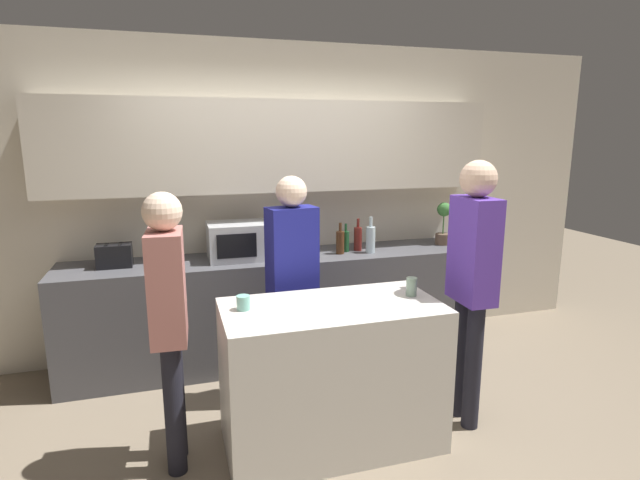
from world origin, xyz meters
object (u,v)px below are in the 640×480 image
bottle_0 (340,242)px  bottle_3 (371,239)px  person_right (169,310)px  person_center (472,270)px  cup_1 (243,303)px  cup_0 (411,287)px  person_left (292,270)px  bottle_2 (358,238)px  toaster (114,256)px  bottle_1 (346,241)px  microwave (240,241)px  potted_plant (443,223)px

bottle_0 → bottle_3: 0.27m
person_right → person_center: bearing=90.6°
person_right → bottle_0: bearing=133.2°
bottle_3 → cup_1: bearing=-138.1°
cup_0 → person_left: (-0.64, 0.58, 0.01)m
bottle_2 → person_right: bearing=-141.8°
bottle_0 → person_right: person_right is taller
toaster → bottle_1: size_ratio=1.04×
microwave → toaster: (-0.97, 0.00, -0.06)m
microwave → cup_1: 1.27m
potted_plant → cup_1: potted_plant is taller
potted_plant → cup_1: 2.41m
toaster → cup_0: 2.29m
microwave → person_right: person_right is taller
cup_0 → bottle_1: bearing=89.4°
potted_plant → bottle_0: 1.05m
bottle_0 → person_center: size_ratio=0.15×
person_left → person_center: (1.04, -0.63, 0.09)m
potted_plant → person_center: size_ratio=0.22×
toaster → bottle_2: bottle_2 is taller
bottle_2 → person_left: 1.05m
person_left → person_center: person_center is taller
microwave → bottle_2: bearing=-0.5°
bottle_1 → person_center: person_center is taller
bottle_0 → person_left: size_ratio=0.16×
microwave → bottle_1: (0.92, -0.02, -0.05)m
potted_plant → bottle_3: size_ratio=1.25×
potted_plant → cup_1: bearing=-148.4°
potted_plant → person_right: 2.78m
microwave → cup_1: microwave is taller
microwave → bottle_3: (1.11, -0.12, -0.03)m
potted_plant → person_left: bearing=-155.8°
microwave → bottle_1: 0.92m
microwave → bottle_3: bottle_3 is taller
bottle_0 → cup_0: size_ratio=2.27×
bottle_1 → cup_0: (-0.01, -1.29, -0.03)m
cup_0 → toaster: bearing=145.2°
cup_0 → person_center: bearing=-7.7°
microwave → bottle_0: microwave is taller
bottle_0 → bottle_3: bearing=-7.5°
bottle_0 → person_left: (-0.58, -0.65, -0.04)m
potted_plant → cup_0: potted_plant is taller
bottle_3 → person_left: 1.05m
bottle_1 → person_right: 1.95m
potted_plant → toaster: bearing=180.0°
bottle_1 → bottle_2: (0.12, 0.01, 0.01)m
bottle_1 → person_left: person_left is taller
bottle_1 → bottle_0: bearing=-139.2°
bottle_3 → cup_0: bearing=-99.9°
bottle_3 → bottle_2: bearing=125.2°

